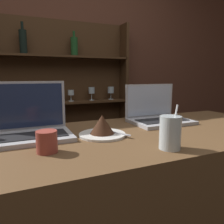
{
  "coord_description": "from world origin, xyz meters",
  "views": [
    {
      "loc": [
        -0.38,
        -0.52,
        1.24
      ],
      "look_at": [
        0.01,
        0.38,
        1.08
      ],
      "focal_mm": 35.0,
      "sensor_mm": 36.0,
      "label": 1
    }
  ],
  "objects_px": {
    "laptop_near": "(32,125)",
    "coffee_cup": "(47,142)",
    "cake_plate": "(102,128)",
    "water_glass": "(170,133)",
    "laptop_far": "(157,114)"
  },
  "relations": [
    {
      "from": "cake_plate",
      "to": "water_glass",
      "type": "relative_size",
      "value": 1.28
    },
    {
      "from": "cake_plate",
      "to": "water_glass",
      "type": "xyz_separation_m",
      "value": [
        0.16,
        -0.26,
        0.02
      ]
    },
    {
      "from": "water_glass",
      "to": "coffee_cup",
      "type": "xyz_separation_m",
      "value": [
        -0.41,
        0.14,
        -0.02
      ]
    },
    {
      "from": "laptop_near",
      "to": "coffee_cup",
      "type": "bearing_deg",
      "value": -82.16
    },
    {
      "from": "laptop_far",
      "to": "cake_plate",
      "type": "bearing_deg",
      "value": -159.43
    },
    {
      "from": "laptop_far",
      "to": "cake_plate",
      "type": "relative_size",
      "value": 1.58
    },
    {
      "from": "laptop_far",
      "to": "coffee_cup",
      "type": "height_order",
      "value": "laptop_far"
    },
    {
      "from": "cake_plate",
      "to": "coffee_cup",
      "type": "distance_m",
      "value": 0.28
    },
    {
      "from": "laptop_far",
      "to": "coffee_cup",
      "type": "xyz_separation_m",
      "value": [
        -0.65,
        -0.27,
        -0.01
      ]
    },
    {
      "from": "coffee_cup",
      "to": "cake_plate",
      "type": "bearing_deg",
      "value": 25.82
    },
    {
      "from": "laptop_far",
      "to": "water_glass",
      "type": "distance_m",
      "value": 0.47
    },
    {
      "from": "laptop_near",
      "to": "water_glass",
      "type": "xyz_separation_m",
      "value": [
        0.45,
        -0.37,
        0.01
      ]
    },
    {
      "from": "laptop_near",
      "to": "cake_plate",
      "type": "bearing_deg",
      "value": -20.45
    },
    {
      "from": "laptop_near",
      "to": "laptop_far",
      "type": "bearing_deg",
      "value": 3.57
    },
    {
      "from": "laptop_near",
      "to": "coffee_cup",
      "type": "xyz_separation_m",
      "value": [
        0.03,
        -0.23,
        -0.01
      ]
    }
  ]
}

